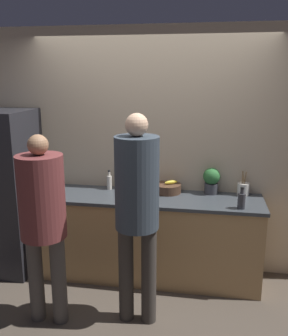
# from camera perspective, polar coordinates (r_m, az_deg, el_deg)

# --- Properties ---
(ground_plane) EXTENTS (14.00, 14.00, 0.00)m
(ground_plane) POSITION_cam_1_polar(r_m,az_deg,el_deg) (3.93, -0.37, -18.43)
(ground_plane) COLOR #4C4238
(wall_back) EXTENTS (5.20, 0.06, 2.60)m
(wall_back) POSITION_cam_1_polar(r_m,az_deg,el_deg) (4.04, 1.24, 2.49)
(wall_back) COLOR #C6B293
(wall_back) RESTS_ON ground_plane
(counter) EXTENTS (2.34, 0.63, 0.90)m
(counter) POSITION_cam_1_polar(r_m,az_deg,el_deg) (4.02, 0.52, -10.35)
(counter) COLOR tan
(counter) RESTS_ON ground_plane
(refrigerator) EXTENTS (0.63, 0.71, 1.76)m
(refrigerator) POSITION_cam_1_polar(r_m,az_deg,el_deg) (4.33, -20.41, -3.39)
(refrigerator) COLOR #232328
(refrigerator) RESTS_ON ground_plane
(person_left) EXTENTS (0.38, 0.38, 1.66)m
(person_left) POSITION_cam_1_polar(r_m,az_deg,el_deg) (3.21, -15.19, -6.57)
(person_left) COLOR #4C4742
(person_left) RESTS_ON ground_plane
(person_center) EXTENTS (0.36, 0.36, 1.82)m
(person_center) POSITION_cam_1_polar(r_m,az_deg,el_deg) (3.07, -1.07, -5.14)
(person_center) COLOR #38332D
(person_center) RESTS_ON ground_plane
(fruit_bowl) EXTENTS (0.29, 0.29, 0.13)m
(fruit_bowl) POSITION_cam_1_polar(r_m,az_deg,el_deg) (3.96, 3.61, -3.07)
(fruit_bowl) COLOR #4C3323
(fruit_bowl) RESTS_ON counter
(utensil_crock) EXTENTS (0.12, 0.12, 0.25)m
(utensil_crock) POSITION_cam_1_polar(r_m,az_deg,el_deg) (4.01, 14.89, -3.06)
(utensil_crock) COLOR silver
(utensil_crock) RESTS_ON counter
(bottle_clear) EXTENTS (0.05, 0.05, 0.21)m
(bottle_clear) POSITION_cam_1_polar(r_m,az_deg,el_deg) (4.07, -5.30, -2.11)
(bottle_clear) COLOR silver
(bottle_clear) RESTS_ON counter
(bottle_dark) EXTENTS (0.07, 0.07, 0.21)m
(bottle_dark) POSITION_cam_1_polar(r_m,az_deg,el_deg) (3.60, 14.63, -4.76)
(bottle_dark) COLOR #333338
(bottle_dark) RESTS_ON counter
(cup_red) EXTENTS (0.07, 0.07, 0.09)m
(cup_red) POSITION_cam_1_polar(r_m,az_deg,el_deg) (3.98, -1.21, -2.99)
(cup_red) COLOR #A33D33
(cup_red) RESTS_ON counter
(potted_plant) EXTENTS (0.18, 0.18, 0.28)m
(potted_plant) POSITION_cam_1_polar(r_m,az_deg,el_deg) (3.96, 10.25, -1.77)
(potted_plant) COLOR #3D3D42
(potted_plant) RESTS_ON counter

